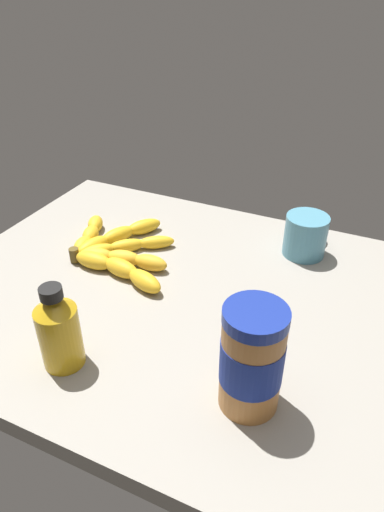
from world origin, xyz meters
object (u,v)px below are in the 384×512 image
at_px(peanut_butter_jar, 252,359).
at_px(coffee_mug, 306,235).
at_px(banana_bunch, 116,250).
at_px(honey_bottle, 59,330).

distance_m(peanut_butter_jar, coffee_mug, 0.43).
bearing_deg(banana_bunch, coffee_mug, 26.70).
distance_m(honey_bottle, coffee_mug, 0.54).
xyz_separation_m(banana_bunch, peanut_butter_jar, (0.38, -0.24, 0.07)).
xyz_separation_m(honey_bottle, coffee_mug, (0.27, 0.47, -0.02)).
bearing_deg(coffee_mug, honey_bottle, -119.57).
bearing_deg(peanut_butter_jar, coffee_mug, 92.65).
relative_size(banana_bunch, honey_bottle, 1.99).
bearing_deg(banana_bunch, peanut_butter_jar, -32.74).
bearing_deg(honey_bottle, peanut_butter_jar, 9.39).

